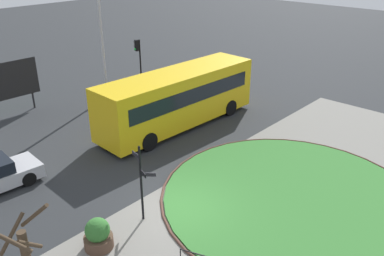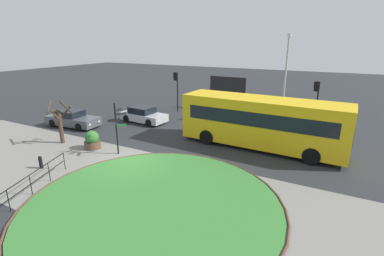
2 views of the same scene
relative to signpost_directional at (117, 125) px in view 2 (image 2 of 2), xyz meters
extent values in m
plane|color=#282B2D|center=(1.44, -0.66, -1.86)|extent=(120.00, 120.00, 0.00)
cube|color=gray|center=(1.44, -2.79, -1.85)|extent=(32.00, 7.73, 0.02)
cylinder|color=#387A33|center=(5.16, -3.61, -1.81)|extent=(10.88, 10.88, 0.10)
torus|color=brown|center=(5.16, -3.61, -1.81)|extent=(11.19, 11.19, 0.11)
cylinder|color=black|center=(-0.04, -0.03, -0.29)|extent=(0.09, 0.09, 3.15)
sphere|color=black|center=(-0.04, -0.03, 1.34)|extent=(0.10, 0.10, 0.10)
cube|color=black|center=(0.00, 0.25, 0.91)|extent=(0.11, 0.47, 0.15)
cube|color=black|center=(0.15, 0.29, 0.66)|extent=(0.37, 0.57, 0.15)
cube|color=black|center=(-0.13, -0.29, 0.37)|extent=(0.18, 0.44, 0.15)
cube|color=black|center=(0.15, -0.27, 0.19)|extent=(0.36, 0.43, 0.15)
cube|color=#195128|center=(0.18, 0.21, -0.03)|extent=(0.40, 0.44, 0.15)
cylinder|color=black|center=(-2.37, -3.59, -1.56)|extent=(0.19, 0.19, 0.61)
sphere|color=black|center=(-2.37, -3.59, -1.22)|extent=(0.18, 0.18, 0.18)
cube|color=black|center=(-0.19, -5.55, -0.89)|extent=(1.83, 4.97, 0.03)
cube|color=black|center=(-0.19, -5.55, -1.33)|extent=(1.83, 4.97, 0.03)
cylinder|color=black|center=(-1.09, -3.06, -1.38)|extent=(0.04, 0.04, 0.97)
cylinder|color=black|center=(-0.64, -4.31, -1.38)|extent=(0.04, 0.04, 0.97)
cylinder|color=black|center=(-0.19, -5.55, -1.38)|extent=(0.04, 0.04, 0.97)
cylinder|color=black|center=(0.26, -6.79, -1.38)|extent=(0.04, 0.04, 0.97)
cube|color=yellow|center=(7.41, 5.25, -0.10)|extent=(10.43, 2.97, 2.98)
cube|color=black|center=(7.46, 6.56, 0.32)|extent=(9.10, 0.35, 0.88)
cube|color=black|center=(7.36, 3.94, 0.32)|extent=(9.10, 0.35, 0.88)
cube|color=black|center=(12.59, 5.06, 0.05)|extent=(0.10, 2.13, 1.10)
cube|color=black|center=(12.59, 5.06, 1.18)|extent=(0.07, 1.43, 0.28)
cylinder|color=black|center=(10.76, 6.33, -1.36)|extent=(1.01, 0.34, 1.00)
cylinder|color=black|center=(10.67, 3.93, -1.36)|extent=(1.01, 0.34, 1.00)
cylinder|color=black|center=(4.14, 6.57, -1.36)|extent=(1.01, 0.34, 1.00)
cylinder|color=black|center=(4.06, 4.17, -1.36)|extent=(1.01, 0.34, 1.00)
cube|color=#B7B7BC|center=(-3.04, 6.50, -1.37)|extent=(4.17, 2.03, 0.62)
cube|color=black|center=(-3.20, 6.51, -0.79)|extent=(2.08, 1.67, 0.54)
cube|color=#EAEACC|center=(-0.97, 6.88, -1.34)|extent=(0.03, 0.20, 0.12)
cube|color=#EAEACC|center=(-1.05, 5.83, -1.34)|extent=(0.03, 0.20, 0.12)
cylinder|color=black|center=(-1.73, 7.20, -1.54)|extent=(0.65, 0.26, 0.64)
cylinder|color=black|center=(-1.84, 5.62, -1.54)|extent=(0.65, 0.26, 0.64)
cylinder|color=black|center=(-4.24, 7.38, -1.54)|extent=(0.65, 0.26, 0.64)
cylinder|color=black|center=(-4.35, 5.80, -1.54)|extent=(0.65, 0.26, 0.64)
cube|color=#474C51|center=(-7.40, 2.76, -1.35)|extent=(4.62, 2.10, 0.67)
cube|color=black|center=(-7.58, 2.74, -0.77)|extent=(2.02, 1.67, 0.49)
cube|color=#EAEACC|center=(-5.20, 3.47, -1.32)|extent=(0.04, 0.20, 0.12)
cube|color=#EAEACC|center=(-5.11, 2.44, -1.32)|extent=(0.04, 0.20, 0.12)
cylinder|color=black|center=(-6.08, 3.66, -1.54)|extent=(0.66, 0.27, 0.64)
cylinder|color=black|center=(-5.95, 2.10, -1.54)|extent=(0.66, 0.27, 0.64)
cylinder|color=black|center=(-8.85, 3.42, -1.54)|extent=(0.66, 0.27, 0.64)
cylinder|color=black|center=(-8.72, 1.86, -1.54)|extent=(0.66, 0.27, 0.64)
cylinder|color=black|center=(-2.48, 11.30, 0.06)|extent=(0.11, 0.11, 3.85)
cube|color=black|center=(-2.68, 11.24, 1.60)|extent=(0.32, 0.32, 0.78)
sphere|color=black|center=(-2.83, 11.19, 1.84)|extent=(0.16, 0.16, 0.16)
sphere|color=black|center=(-2.83, 11.19, 1.60)|extent=(0.16, 0.16, 0.16)
sphere|color=green|center=(-2.83, 11.19, 1.35)|extent=(0.16, 0.16, 0.16)
cylinder|color=black|center=(10.13, 11.67, 0.00)|extent=(0.11, 0.11, 3.73)
cube|color=black|center=(9.93, 11.71, 1.47)|extent=(0.31, 0.31, 0.78)
sphere|color=black|center=(9.78, 11.74, 1.72)|extent=(0.16, 0.16, 0.16)
sphere|color=black|center=(9.78, 11.74, 1.47)|extent=(0.16, 0.16, 0.16)
sphere|color=green|center=(9.78, 11.74, 1.23)|extent=(0.16, 0.16, 0.16)
cylinder|color=#B7B7BC|center=(7.43, 12.26, 1.67)|extent=(0.16, 0.16, 7.07)
cylinder|color=silver|center=(7.43, 12.26, 5.33)|extent=(0.32, 0.32, 0.22)
cylinder|color=black|center=(0.22, 14.30, -0.77)|extent=(0.12, 0.12, 2.19)
cylinder|color=black|center=(3.01, 14.22, -0.77)|extent=(0.12, 0.12, 2.19)
cube|color=green|center=(1.62, 14.26, 0.33)|extent=(3.72, 0.24, 2.22)
cube|color=black|center=(1.61, 14.19, 0.33)|extent=(3.82, 0.15, 2.32)
cylinder|color=brown|center=(-2.18, -0.08, -1.62)|extent=(1.04, 1.04, 0.48)
sphere|color=#33702D|center=(-2.18, -0.08, -1.10)|extent=(0.88, 0.88, 0.88)
cylinder|color=#423323|center=(-4.80, -0.31, -0.67)|extent=(0.27, 0.27, 2.38)
cylinder|color=#423323|center=(-5.24, -0.65, 0.66)|extent=(0.81, 1.01, 0.77)
cylinder|color=#423323|center=(-4.25, -0.12, 0.70)|extent=(0.52, 1.21, 1.15)
cylinder|color=#423323|center=(-4.92, 0.24, 0.12)|extent=(1.21, 0.39, 1.12)
cylinder|color=#423323|center=(-4.75, -0.64, 0.23)|extent=(0.75, 0.23, 0.72)
camera|label=1|loc=(-8.36, -10.20, 8.08)|focal=37.91mm
camera|label=2|loc=(11.51, -12.05, 4.82)|focal=26.03mm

